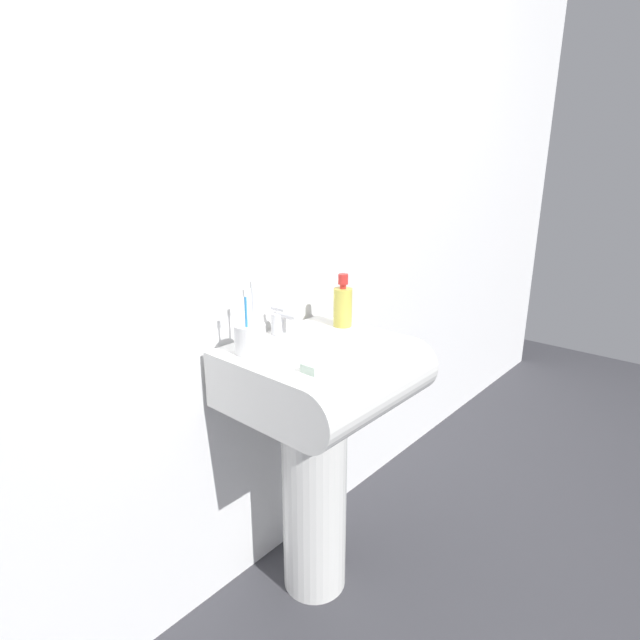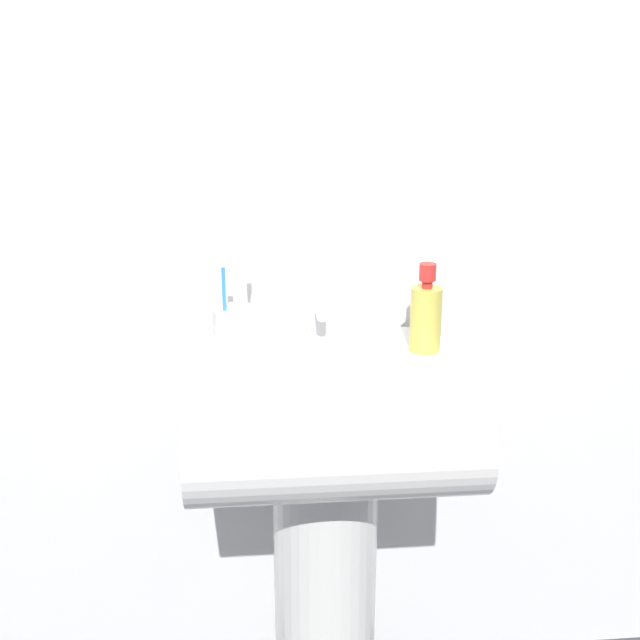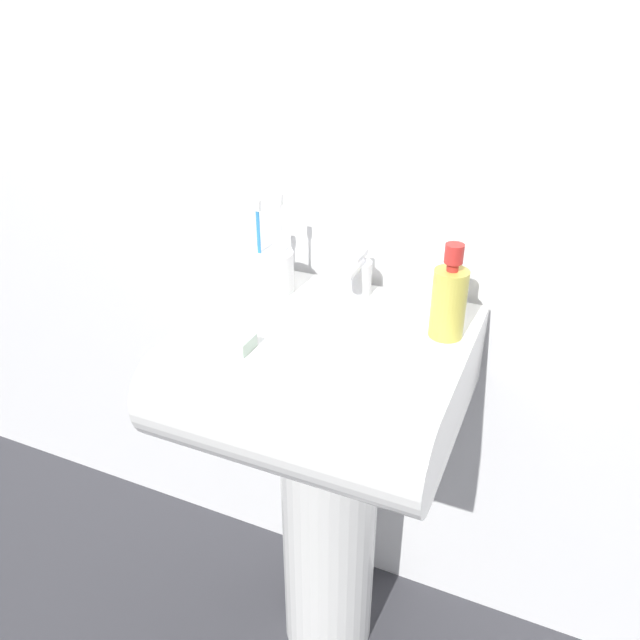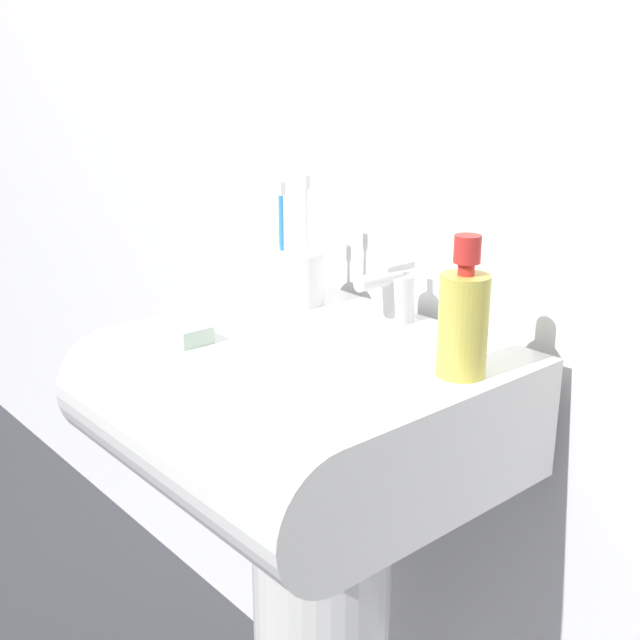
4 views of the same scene
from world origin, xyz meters
The scene contains 6 objects.
wall_back centered at (0.00, 0.24, 1.20)m, with size 5.00×0.05×2.40m, color white.
sink_basin centered at (0.00, -0.06, 0.78)m, with size 0.50×0.47×0.17m.
faucet centered at (0.00, 0.14, 0.90)m, with size 0.05×0.11×0.09m.
toothbrush_cup centered at (-0.17, 0.09, 0.90)m, with size 0.09×0.09×0.20m.
soap_bottle centered at (0.20, 0.05, 0.93)m, with size 0.06×0.06×0.17m.
bar_soap centered at (-0.13, -0.14, 0.87)m, with size 0.09×0.05×0.02m, color silver.
Camera 4 is at (0.77, -0.67, 1.23)m, focal length 45.00 mm.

